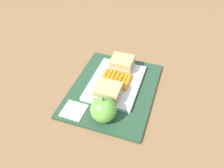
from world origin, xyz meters
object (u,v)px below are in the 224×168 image
food_tray (115,83)px  paper_napkin (74,110)px  sandwich_half_left (122,63)px  sandwich_half_right (108,92)px  carrot_sticks_bundle (116,80)px  apple (103,110)px

food_tray → paper_napkin: 0.18m
sandwich_half_left → sandwich_half_right: 0.16m
carrot_sticks_bundle → sandwich_half_left: bearing=-179.7°
sandwich_half_right → sandwich_half_left: bearing=180.0°
sandwich_half_left → sandwich_half_right: (0.16, 0.00, 0.00)m
carrot_sticks_bundle → paper_napkin: size_ratio=1.44×
sandwich_half_left → carrot_sticks_bundle: (0.08, 0.00, -0.02)m
food_tray → sandwich_half_right: sandwich_half_right is taller
food_tray → carrot_sticks_bundle: 0.01m
food_tray → sandwich_half_left: bearing=180.0°
sandwich_half_right → apple: size_ratio=0.89×
food_tray → sandwich_half_right: (0.08, 0.00, 0.03)m
food_tray → sandwich_half_right: 0.08m
food_tray → apple: apple is taller
sandwich_half_left → paper_napkin: 0.25m
paper_napkin → food_tray: bearing=152.1°
sandwich_half_left → sandwich_half_right: bearing=0.0°
food_tray → carrot_sticks_bundle: bearing=82.4°
sandwich_half_left → apple: bearing=3.5°
food_tray → sandwich_half_right: size_ratio=2.88×
sandwich_half_right → carrot_sticks_bundle: (-0.08, 0.00, -0.02)m
food_tray → carrot_sticks_bundle: (0.00, 0.00, 0.01)m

